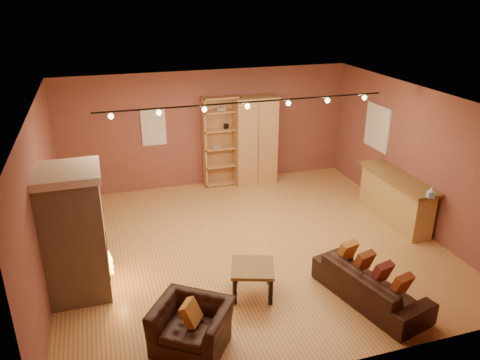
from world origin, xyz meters
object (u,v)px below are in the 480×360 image
object	(u,v)px
loveseat	(371,279)
armchair	(191,319)
armoire	(255,140)
coffee_table	(253,270)
bar_counter	(395,198)
fireplace	(75,234)
bookcase	(221,140)

from	to	relation	value
loveseat	armchair	size ratio (longest dim) A/B	1.71
armoire	coffee_table	bearing A→B (deg)	-109.19
coffee_table	bar_counter	bearing A→B (deg)	23.00
loveseat	armchair	xyz separation A→B (m)	(-2.86, -0.17, 0.04)
fireplace	armchair	xyz separation A→B (m)	(1.44, -1.73, -0.63)
armoire	bar_counter	xyz separation A→B (m)	(2.10, -2.88, -0.59)
armoire	armchair	bearing A→B (deg)	-117.04
coffee_table	armoire	bearing A→B (deg)	70.81
loveseat	bar_counter	bearing A→B (deg)	-55.18
fireplace	armoire	world-z (taller)	armoire
armoire	fireplace	bearing A→B (deg)	-139.22
bar_counter	loveseat	size ratio (longest dim) A/B	1.04
loveseat	bookcase	bearing A→B (deg)	-3.90
fireplace	coffee_table	distance (m)	2.81
loveseat	armoire	bearing A→B (deg)	-12.57
armoire	bar_counter	bearing A→B (deg)	-53.97
bar_counter	fireplace	bearing A→B (deg)	-173.70
armchair	coffee_table	world-z (taller)	armchair
loveseat	armchair	bearing A→B (deg)	79.17
fireplace	armchair	size ratio (longest dim) A/B	1.80
armoire	loveseat	size ratio (longest dim) A/B	1.09
fireplace	loveseat	size ratio (longest dim) A/B	1.06
bookcase	armoire	world-z (taller)	bookcase
bar_counter	armchair	distance (m)	5.38
fireplace	loveseat	world-z (taller)	fireplace
fireplace	bookcase	bearing A→B (deg)	48.29
loveseat	armchair	world-z (taller)	armchair
armoire	coffee_table	distance (m)	4.74
bar_counter	bookcase	bearing A→B (deg)	133.75
bookcase	armoire	bearing A→B (deg)	-11.08
armchair	bar_counter	bearing A→B (deg)	61.77
bar_counter	armchair	world-z (taller)	bar_counter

